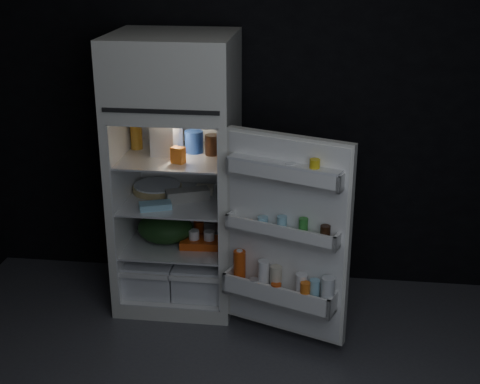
# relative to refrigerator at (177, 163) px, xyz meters

# --- Properties ---
(wall_back) EXTENTS (4.00, 0.00, 2.70)m
(wall_back) POSITION_rel_refrigerator_xyz_m (0.55, 0.38, 0.39)
(wall_back) COLOR black
(wall_back) RESTS_ON ground
(refrigerator) EXTENTS (0.76, 0.71, 1.78)m
(refrigerator) POSITION_rel_refrigerator_xyz_m (0.00, 0.00, 0.00)
(refrigerator) COLOR white
(refrigerator) RESTS_ON ground
(fridge_door) EXTENTS (0.74, 0.44, 1.22)m
(fridge_door) POSITION_rel_refrigerator_xyz_m (0.74, -0.51, -0.27)
(fridge_door) COLOR white
(fridge_door) RESTS_ON ground
(milk_jug) EXTENTS (0.18, 0.18, 0.24)m
(milk_jug) POSITION_rel_refrigerator_xyz_m (-0.05, -0.04, 0.19)
(milk_jug) COLOR white
(milk_jug) RESTS_ON refrigerator
(mayo_jar) EXTENTS (0.15, 0.15, 0.14)m
(mayo_jar) POSITION_rel_refrigerator_xyz_m (0.11, 0.03, 0.14)
(mayo_jar) COLOR #1D42A2
(mayo_jar) RESTS_ON refrigerator
(jam_jar) EXTENTS (0.10, 0.10, 0.13)m
(jam_jar) POSITION_rel_refrigerator_xyz_m (0.23, -0.01, 0.14)
(jam_jar) COLOR black
(jam_jar) RESTS_ON refrigerator
(amber_bottle) EXTENTS (0.08, 0.08, 0.22)m
(amber_bottle) POSITION_rel_refrigerator_xyz_m (-0.27, 0.05, 0.18)
(amber_bottle) COLOR #B9791D
(amber_bottle) RESTS_ON refrigerator
(small_carton) EXTENTS (0.09, 0.08, 0.10)m
(small_carton) POSITION_rel_refrigerator_xyz_m (0.06, -0.20, 0.12)
(small_carton) COLOR orange
(small_carton) RESTS_ON refrigerator
(egg_carton) EXTENTS (0.30, 0.20, 0.07)m
(egg_carton) POSITION_rel_refrigerator_xyz_m (0.07, -0.05, -0.19)
(egg_carton) COLOR gray
(egg_carton) RESTS_ON refrigerator
(pie) EXTENTS (0.35, 0.35, 0.04)m
(pie) POSITION_rel_refrigerator_xyz_m (-0.16, 0.07, -0.21)
(pie) COLOR tan
(pie) RESTS_ON refrigerator
(flat_package) EXTENTS (0.22, 0.16, 0.04)m
(flat_package) POSITION_rel_refrigerator_xyz_m (-0.10, -0.23, -0.21)
(flat_package) COLOR #8EC8DC
(flat_package) RESTS_ON refrigerator
(wrapped_pkg) EXTENTS (0.12, 0.10, 0.05)m
(wrapped_pkg) POSITION_rel_refrigerator_xyz_m (0.16, 0.08, -0.20)
(wrapped_pkg) COLOR beige
(wrapped_pkg) RESTS_ON refrigerator
(produce_bag) EXTENTS (0.44, 0.41, 0.20)m
(produce_bag) POSITION_rel_refrigerator_xyz_m (-0.08, -0.07, -0.43)
(produce_bag) COLOR #193815
(produce_bag) RESTS_ON refrigerator
(yogurt_tray) EXTENTS (0.30, 0.17, 0.05)m
(yogurt_tray) POSITION_rel_refrigerator_xyz_m (0.18, -0.11, -0.50)
(yogurt_tray) COLOR #CB4611
(yogurt_tray) RESTS_ON refrigerator
(small_can_red) EXTENTS (0.09, 0.09, 0.09)m
(small_can_red) POSITION_rel_refrigerator_xyz_m (0.12, 0.09, -0.48)
(small_can_red) COLOR #CB4611
(small_can_red) RESTS_ON refrigerator
(small_can_silver) EXTENTS (0.08, 0.08, 0.09)m
(small_can_silver) POSITION_rel_refrigerator_xyz_m (0.25, 0.11, -0.48)
(small_can_silver) COLOR silver
(small_can_silver) RESTS_ON refrigerator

